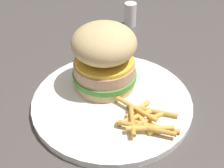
# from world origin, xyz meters

# --- Properties ---
(ground_plane) EXTENTS (1.60, 1.60, 0.00)m
(ground_plane) POSITION_xyz_m (0.00, 0.00, 0.00)
(ground_plane) COLOR #47423F
(plate) EXTENTS (0.26, 0.26, 0.01)m
(plate) POSITION_xyz_m (-0.01, 0.02, 0.01)
(plate) COLOR white
(plate) RESTS_ON ground_plane
(sandwich) EXTENTS (0.11, 0.11, 0.11)m
(sandwich) POSITION_xyz_m (0.01, 0.06, 0.07)
(sandwich) COLOR tan
(sandwich) RESTS_ON plate
(fries_pile) EXTENTS (0.09, 0.12, 0.01)m
(fries_pile) POSITION_xyz_m (-0.00, -0.05, 0.02)
(fries_pile) COLOR gold
(fries_pile) RESTS_ON plate
(salt_shaker) EXTENTS (0.03, 0.03, 0.06)m
(salt_shaker) POSITION_xyz_m (0.20, 0.21, 0.03)
(salt_shaker) COLOR white
(salt_shaker) RESTS_ON ground_plane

